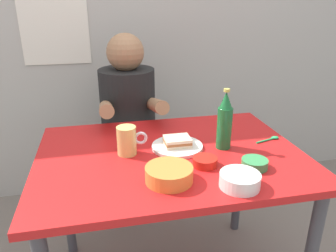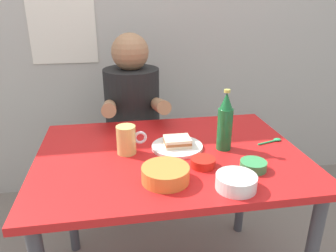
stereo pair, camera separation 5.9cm
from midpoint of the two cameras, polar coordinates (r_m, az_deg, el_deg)
wall_back at (r=2.26m, az=-3.70°, el=20.44°), size 4.40×0.09×2.60m
dining_table at (r=1.41m, az=1.55°, el=-8.08°), size 1.10×0.80×0.74m
stool at (r=2.09m, az=-5.03°, el=-6.97°), size 0.34×0.34×0.45m
person_seated at (r=1.91m, az=-5.41°, el=3.89°), size 0.33×0.56×0.72m
plate_orange at (r=1.40m, az=2.83°, el=-3.66°), size 0.22×0.22×0.01m
sandwich at (r=1.39m, az=2.85°, el=-2.73°), size 0.11×0.09×0.04m
beer_mug at (r=1.34m, az=-5.99°, el=-2.42°), size 0.13×0.08×0.12m
beer_bottle at (r=1.38m, az=11.19°, el=0.57°), size 0.06×0.06×0.26m
rice_bowl_white at (r=1.14m, az=13.38°, el=-9.46°), size 0.14×0.14×0.05m
soup_bowl_orange at (r=1.15m, az=1.03°, el=-8.35°), size 0.17×0.17×0.05m
dip_bowl_green at (r=1.28m, az=16.07°, el=-6.64°), size 0.10×0.10×0.03m
sambal_bowl_red at (r=1.26m, az=7.52°, el=-6.32°), size 0.10×0.10×0.03m
spoon at (r=1.55m, az=19.10°, el=-2.46°), size 0.12×0.05×0.01m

